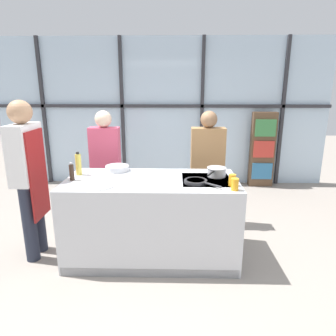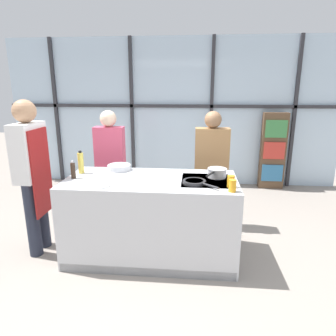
% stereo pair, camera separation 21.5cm
% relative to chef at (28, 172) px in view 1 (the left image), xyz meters
% --- Properties ---
extents(ground_plane, '(18.00, 18.00, 0.00)m').
position_rel_chef_xyz_m(ground_plane, '(1.34, 0.03, -1.00)').
color(ground_plane, gray).
extents(back_window_wall, '(6.40, 0.10, 2.80)m').
position_rel_chef_xyz_m(back_window_wall, '(1.34, 2.81, 0.40)').
color(back_window_wall, silver).
rests_on(back_window_wall, ground_plane).
extents(bookshelf, '(0.46, 0.19, 1.44)m').
position_rel_chef_xyz_m(bookshelf, '(3.28, 2.62, -0.28)').
color(bookshelf, brown).
rests_on(bookshelf, ground_plane).
extents(demo_island, '(1.88, 0.88, 0.92)m').
position_rel_chef_xyz_m(demo_island, '(1.34, 0.03, -0.54)').
color(demo_island, silver).
rests_on(demo_island, ground_plane).
extents(chef, '(0.25, 0.46, 1.77)m').
position_rel_chef_xyz_m(chef, '(0.00, 0.00, 0.00)').
color(chef, '#232838').
rests_on(chef, ground_plane).
extents(spectator_far_left, '(0.40, 0.22, 1.59)m').
position_rel_chef_xyz_m(spectator_far_left, '(0.64, 0.90, -0.09)').
color(spectator_far_left, black).
rests_on(spectator_far_left, ground_plane).
extents(spectator_center_left, '(0.45, 0.22, 1.59)m').
position_rel_chef_xyz_m(spectator_center_left, '(2.04, 0.90, -0.11)').
color(spectator_center_left, black).
rests_on(spectator_center_left, ground_plane).
extents(frying_pan, '(0.36, 0.33, 0.04)m').
position_rel_chef_xyz_m(frying_pan, '(1.82, -0.10, -0.06)').
color(frying_pan, '#232326').
rests_on(frying_pan, demo_island).
extents(saucepan, '(0.24, 0.37, 0.10)m').
position_rel_chef_xyz_m(saucepan, '(2.06, 0.15, -0.03)').
color(saucepan, silver).
rests_on(saucepan, demo_island).
extents(white_plate, '(0.23, 0.23, 0.01)m').
position_rel_chef_xyz_m(white_plate, '(0.85, -0.26, -0.07)').
color(white_plate, white).
rests_on(white_plate, demo_island).
extents(mixing_bowl, '(0.28, 0.28, 0.07)m').
position_rel_chef_xyz_m(mixing_bowl, '(0.90, 0.35, -0.05)').
color(mixing_bowl, silver).
rests_on(mixing_bowl, demo_island).
extents(oil_bottle, '(0.07, 0.07, 0.27)m').
position_rel_chef_xyz_m(oil_bottle, '(0.50, 0.18, 0.04)').
color(oil_bottle, '#E0CC4C').
rests_on(oil_bottle, demo_island).
extents(pepper_grinder, '(0.05, 0.05, 0.20)m').
position_rel_chef_xyz_m(pepper_grinder, '(0.49, -0.03, 0.01)').
color(pepper_grinder, '#332319').
rests_on(pepper_grinder, demo_island).
extents(juice_glass_near, '(0.07, 0.07, 0.12)m').
position_rel_chef_xyz_m(juice_glass_near, '(2.17, -0.31, -0.02)').
color(juice_glass_near, orange).
rests_on(juice_glass_near, demo_island).
extents(juice_glass_far, '(0.07, 0.07, 0.12)m').
position_rel_chef_xyz_m(juice_glass_far, '(2.17, -0.17, -0.02)').
color(juice_glass_far, orange).
rests_on(juice_glass_far, demo_island).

